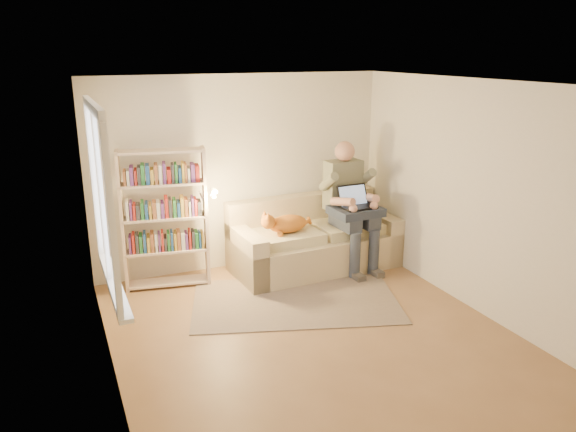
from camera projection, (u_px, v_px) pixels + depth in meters
name	position (u px, v px, depth m)	size (l,w,h in m)	color
floor	(312.00, 335.00, 5.93)	(4.50, 4.50, 0.00)	brown
ceiling	(315.00, 83.00, 5.18)	(4.00, 4.50, 0.02)	white
wall_left	(103.00, 244.00, 4.79)	(0.02, 4.50, 2.60)	silver
wall_right	(473.00, 197.00, 6.31)	(0.02, 4.50, 2.60)	silver
wall_back	(241.00, 173.00, 7.53)	(4.00, 0.02, 2.60)	silver
wall_front	(467.00, 311.00, 3.57)	(4.00, 0.02, 2.60)	silver
window	(106.00, 228.00, 4.97)	(0.12, 1.52, 1.69)	white
sofa	(313.00, 243.00, 7.69)	(2.28, 1.11, 0.95)	beige
person	(349.00, 199.00, 7.56)	(0.52, 0.81, 1.72)	gray
cat	(282.00, 224.00, 7.23)	(0.79, 0.30, 0.29)	orange
blanket	(363.00, 210.00, 7.48)	(0.63, 0.52, 0.11)	#242D40
laptop	(362.00, 201.00, 7.45)	(0.45, 0.39, 0.37)	black
bookshelf	(165.00, 212.00, 6.90)	(1.16, 0.51, 1.76)	beige
rug	(296.00, 301.00, 6.70)	(2.42, 1.43, 0.01)	gray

